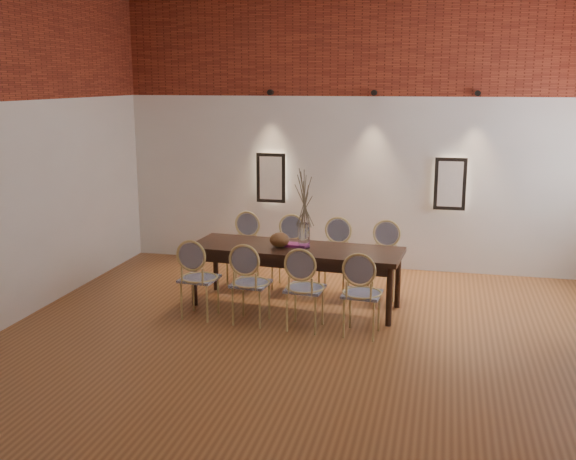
% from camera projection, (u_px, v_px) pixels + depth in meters
% --- Properties ---
extents(floor, '(7.00, 7.00, 0.02)m').
position_uv_depth(floor, '(311.00, 359.00, 6.76)').
color(floor, brown).
rests_on(floor, ground).
extents(wall_back, '(7.00, 0.10, 4.00)m').
position_uv_depth(wall_back, '(360.00, 131.00, 9.69)').
color(wall_back, silver).
rests_on(wall_back, ground).
extents(wall_front, '(7.00, 0.10, 4.00)m').
position_uv_depth(wall_front, '(155.00, 250.00, 2.95)').
color(wall_front, silver).
rests_on(wall_front, ground).
extents(brick_band_back, '(7.00, 0.02, 1.50)m').
position_uv_depth(brick_band_back, '(362.00, 41.00, 9.35)').
color(brick_band_back, maroon).
rests_on(brick_band_back, ground).
extents(niche_left, '(0.36, 0.06, 0.66)m').
position_uv_depth(niche_left, '(271.00, 178.00, 10.04)').
color(niche_left, '#FFEAC6').
rests_on(niche_left, wall_back).
extents(niche_right, '(0.36, 0.06, 0.66)m').
position_uv_depth(niche_right, '(450.00, 184.00, 9.46)').
color(niche_right, '#FFEAC6').
rests_on(niche_right, wall_back).
extents(spot_fixture_left, '(0.08, 0.10, 0.08)m').
position_uv_depth(spot_fixture_left, '(270.00, 92.00, 9.74)').
color(spot_fixture_left, black).
rests_on(spot_fixture_left, wall_back).
extents(spot_fixture_mid, '(0.08, 0.10, 0.08)m').
position_uv_depth(spot_fixture_mid, '(374.00, 93.00, 9.41)').
color(spot_fixture_mid, black).
rests_on(spot_fixture_mid, wall_back).
extents(spot_fixture_right, '(0.08, 0.10, 0.08)m').
position_uv_depth(spot_fixture_right, '(478.00, 93.00, 9.09)').
color(spot_fixture_right, black).
rests_on(spot_fixture_right, wall_back).
extents(dining_table, '(2.62, 1.01, 0.75)m').
position_uv_depth(dining_table, '(295.00, 277.00, 8.22)').
color(dining_table, black).
rests_on(dining_table, floor).
extents(chair_near_a, '(0.47, 0.47, 0.94)m').
position_uv_depth(chair_near_a, '(199.00, 278.00, 7.84)').
color(chair_near_a, tan).
rests_on(chair_near_a, floor).
extents(chair_near_b, '(0.47, 0.47, 0.94)m').
position_uv_depth(chair_near_b, '(251.00, 283.00, 7.65)').
color(chair_near_b, tan).
rests_on(chair_near_b, floor).
extents(chair_near_c, '(0.47, 0.47, 0.94)m').
position_uv_depth(chair_near_c, '(305.00, 288.00, 7.46)').
color(chair_near_c, tan).
rests_on(chair_near_c, floor).
extents(chair_near_d, '(0.47, 0.47, 0.94)m').
position_uv_depth(chair_near_d, '(362.00, 294.00, 7.28)').
color(chair_near_d, tan).
rests_on(chair_near_d, floor).
extents(chair_far_a, '(0.47, 0.47, 0.94)m').
position_uv_depth(chair_far_a, '(242.00, 250.00, 9.13)').
color(chair_far_a, tan).
rests_on(chair_far_a, floor).
extents(chair_far_b, '(0.47, 0.47, 0.94)m').
position_uv_depth(chair_far_b, '(287.00, 254.00, 8.94)').
color(chair_far_b, tan).
rests_on(chair_far_b, floor).
extents(chair_far_c, '(0.47, 0.47, 0.94)m').
position_uv_depth(chair_far_c, '(334.00, 257.00, 8.75)').
color(chair_far_c, tan).
rests_on(chair_far_c, floor).
extents(chair_far_d, '(0.47, 0.47, 0.94)m').
position_uv_depth(chair_far_d, '(383.00, 261.00, 8.56)').
color(chair_far_d, tan).
rests_on(chair_far_d, floor).
extents(vase, '(0.14, 0.14, 0.30)m').
position_uv_depth(vase, '(304.00, 236.00, 8.08)').
color(vase, silver).
rests_on(vase, dining_table).
extents(dried_branches, '(0.50, 0.50, 0.70)m').
position_uv_depth(dried_branches, '(304.00, 199.00, 7.98)').
color(dried_branches, brown).
rests_on(dried_branches, vase).
extents(bowl, '(0.24, 0.24, 0.18)m').
position_uv_depth(bowl, '(280.00, 240.00, 8.13)').
color(bowl, brown).
rests_on(bowl, dining_table).
extents(book, '(0.27, 0.20, 0.03)m').
position_uv_depth(book, '(296.00, 245.00, 8.18)').
color(book, '#902474').
rests_on(book, dining_table).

